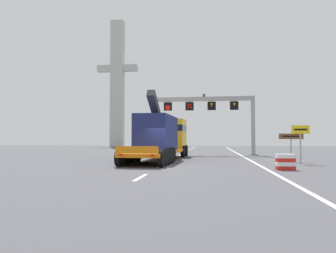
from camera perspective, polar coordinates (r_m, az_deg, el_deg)
ground at (r=20.34m, az=-0.78°, el=-7.22°), size 112.00×112.00×0.00m
lane_markings at (r=41.31m, az=3.27°, el=-4.65°), size 0.20×56.83×0.01m
edge_line_right at (r=32.25m, az=13.44°, el=-5.29°), size 0.20×63.00×0.01m
overhead_lane_gantry at (r=34.56m, az=8.39°, el=3.45°), size 11.83×0.90×6.66m
heavy_haul_truck_orange at (r=26.78m, az=-0.87°, el=-1.75°), size 3.62×14.16×5.30m
exit_sign_yellow at (r=23.83m, az=22.99°, el=-1.50°), size 1.21×0.15×2.70m
tourist_info_sign_brown at (r=25.73m, az=21.51°, el=-2.28°), size 1.81×0.15×2.16m
crash_barrier_striped at (r=18.98m, az=20.61°, el=-6.08°), size 1.02×0.54×0.90m
bridge_pylon_distant at (r=71.21m, az=-9.21°, el=8.06°), size 9.00×2.00×28.06m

